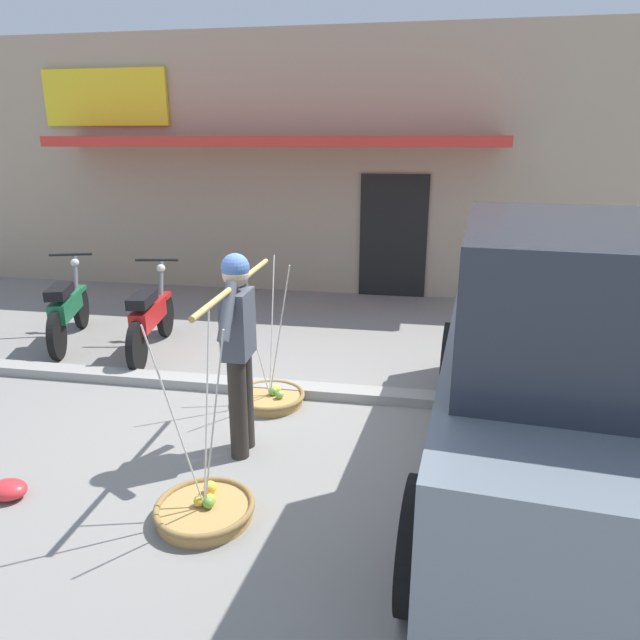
{
  "coord_description": "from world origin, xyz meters",
  "views": [
    {
      "loc": [
        1.28,
        -4.64,
        2.52
      ],
      "look_at": [
        0.34,
        0.6,
        0.85
      ],
      "focal_mm": 32.27,
      "sensor_mm": 36.0,
      "label": 1
    }
  ],
  "objects_px": {
    "plastic_litter_bag": "(8,490)",
    "motorcycle_second_in_row": "(150,318)",
    "fruit_basket_right_side": "(205,509)",
    "motorcycle_nearest_shop": "(68,309)",
    "fruit_vendor": "(239,342)",
    "fruit_basket_left_side": "(270,397)",
    "parked_truck": "(591,368)"
  },
  "relations": [
    {
      "from": "motorcycle_nearest_shop",
      "to": "parked_truck",
      "type": "height_order",
      "value": "parked_truck"
    },
    {
      "from": "fruit_basket_left_side",
      "to": "fruit_basket_right_side",
      "type": "relative_size",
      "value": 1.0
    },
    {
      "from": "fruit_basket_right_side",
      "to": "motorcycle_second_in_row",
      "type": "xyz_separation_m",
      "value": [
        -1.83,
        2.99,
        0.38
      ]
    },
    {
      "from": "fruit_basket_left_side",
      "to": "motorcycle_nearest_shop",
      "type": "height_order",
      "value": "fruit_basket_left_side"
    },
    {
      "from": "fruit_vendor",
      "to": "motorcycle_second_in_row",
      "type": "xyz_separation_m",
      "value": [
        -1.81,
        2.07,
        -0.53
      ]
    },
    {
      "from": "fruit_basket_left_side",
      "to": "plastic_litter_bag",
      "type": "distance_m",
      "value": 2.39
    },
    {
      "from": "fruit_basket_left_side",
      "to": "motorcycle_second_in_row",
      "type": "height_order",
      "value": "fruit_basket_left_side"
    },
    {
      "from": "plastic_litter_bag",
      "to": "motorcycle_second_in_row",
      "type": "bearing_deg",
      "value": 96.06
    },
    {
      "from": "fruit_basket_right_side",
      "to": "parked_truck",
      "type": "xyz_separation_m",
      "value": [
        2.57,
        0.71,
        0.96
      ]
    },
    {
      "from": "fruit_vendor",
      "to": "motorcycle_second_in_row",
      "type": "distance_m",
      "value": 2.8
    },
    {
      "from": "fruit_basket_right_side",
      "to": "motorcycle_nearest_shop",
      "type": "height_order",
      "value": "fruit_basket_right_side"
    },
    {
      "from": "fruit_vendor",
      "to": "motorcycle_second_in_row",
      "type": "height_order",
      "value": "fruit_vendor"
    },
    {
      "from": "fruit_basket_right_side",
      "to": "plastic_litter_bag",
      "type": "relative_size",
      "value": 5.19
    },
    {
      "from": "fruit_basket_right_side",
      "to": "plastic_litter_bag",
      "type": "bearing_deg",
      "value": -178.69
    },
    {
      "from": "motorcycle_nearest_shop",
      "to": "motorcycle_second_in_row",
      "type": "bearing_deg",
      "value": -7.36
    },
    {
      "from": "fruit_vendor",
      "to": "motorcycle_nearest_shop",
      "type": "relative_size",
      "value": 1.06
    },
    {
      "from": "fruit_vendor",
      "to": "fruit_basket_right_side",
      "type": "distance_m",
      "value": 1.29
    },
    {
      "from": "fruit_basket_right_side",
      "to": "motorcycle_second_in_row",
      "type": "height_order",
      "value": "fruit_basket_right_side"
    },
    {
      "from": "fruit_vendor",
      "to": "fruit_basket_left_side",
      "type": "distance_m",
      "value": 1.3
    },
    {
      "from": "fruit_basket_right_side",
      "to": "motorcycle_nearest_shop",
      "type": "relative_size",
      "value": 0.83
    },
    {
      "from": "motorcycle_second_in_row",
      "to": "motorcycle_nearest_shop",
      "type": "bearing_deg",
      "value": 172.64
    },
    {
      "from": "fruit_vendor",
      "to": "plastic_litter_bag",
      "type": "distance_m",
      "value": 1.99
    },
    {
      "from": "fruit_basket_right_side",
      "to": "parked_truck",
      "type": "height_order",
      "value": "parked_truck"
    },
    {
      "from": "motorcycle_second_in_row",
      "to": "parked_truck",
      "type": "bearing_deg",
      "value": -27.48
    },
    {
      "from": "fruit_vendor",
      "to": "parked_truck",
      "type": "height_order",
      "value": "parked_truck"
    },
    {
      "from": "fruit_basket_right_side",
      "to": "fruit_basket_left_side",
      "type": "bearing_deg",
      "value": 90.8
    },
    {
      "from": "fruit_vendor",
      "to": "fruit_basket_right_side",
      "type": "xyz_separation_m",
      "value": [
        0.01,
        -0.92,
        -0.91
      ]
    },
    {
      "from": "fruit_basket_right_side",
      "to": "motorcycle_nearest_shop",
      "type": "distance_m",
      "value": 4.39
    },
    {
      "from": "fruit_vendor",
      "to": "fruit_basket_left_side",
      "type": "height_order",
      "value": "fruit_vendor"
    },
    {
      "from": "fruit_vendor",
      "to": "parked_truck",
      "type": "relative_size",
      "value": 0.38
    },
    {
      "from": "motorcycle_second_in_row",
      "to": "parked_truck",
      "type": "relative_size",
      "value": 0.37
    },
    {
      "from": "parked_truck",
      "to": "plastic_litter_bag",
      "type": "xyz_separation_m",
      "value": [
        -4.08,
        -0.74,
        -0.96
      ]
    }
  ]
}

